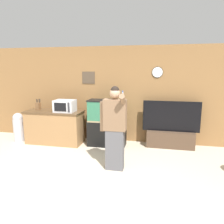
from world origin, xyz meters
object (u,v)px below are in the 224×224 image
at_px(person_standing, 114,127).
at_px(trash_bin, 19,127).
at_px(microwave, 65,106).
at_px(knife_block, 38,106).
at_px(tv_on_stand, 170,134).
at_px(aquarium_on_stand, 107,123).
at_px(counter_island, 55,127).

bearing_deg(person_standing, trash_bin, 158.62).
bearing_deg(microwave, knife_block, 172.81).
distance_m(knife_block, trash_bin, 0.82).
distance_m(person_standing, trash_bin, 3.22).
bearing_deg(knife_block, tv_on_stand, 4.19).
distance_m(aquarium_on_stand, trash_bin, 2.51).
distance_m(counter_island, tv_on_stand, 3.09).
bearing_deg(knife_block, counter_island, -6.58).
bearing_deg(trash_bin, counter_island, 4.38).
distance_m(knife_block, person_standing, 2.74).
relative_size(knife_block, aquarium_on_stand, 0.25).
distance_m(microwave, knife_block, 0.85).
relative_size(microwave, trash_bin, 0.65).
bearing_deg(counter_island, trash_bin, -175.62).
relative_size(aquarium_on_stand, person_standing, 0.72).
distance_m(tv_on_stand, trash_bin, 4.15).
xyz_separation_m(counter_island, aquarium_on_stand, (1.44, 0.09, 0.16)).
xyz_separation_m(aquarium_on_stand, trash_bin, (-2.50, -0.17, -0.19)).
bearing_deg(tv_on_stand, microwave, -172.33).
bearing_deg(knife_block, aquarium_on_stand, 0.96).
bearing_deg(tv_on_stand, person_standing, -126.58).
xyz_separation_m(microwave, trash_bin, (-1.40, -0.03, -0.63)).
height_order(aquarium_on_stand, tv_on_stand, aquarium_on_stand).
distance_m(microwave, person_standing, 1.98).
distance_m(microwave, aquarium_on_stand, 1.19).
relative_size(microwave, tv_on_stand, 0.36).
relative_size(counter_island, microwave, 2.94).
height_order(counter_island, person_standing, person_standing).
xyz_separation_m(microwave, tv_on_stand, (2.73, 0.37, -0.69)).
xyz_separation_m(counter_island, person_standing, (1.91, -1.24, 0.43)).
bearing_deg(person_standing, counter_island, 146.89).
height_order(microwave, trash_bin, microwave).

